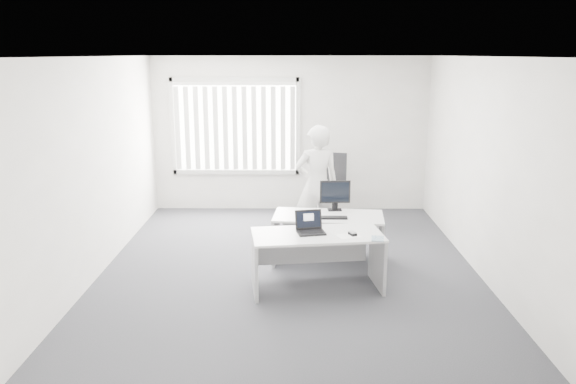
{
  "coord_description": "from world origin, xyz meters",
  "views": [
    {
      "loc": [
        0.04,
        -7.18,
        2.83
      ],
      "look_at": [
        -0.02,
        0.15,
        1.02
      ],
      "focal_mm": 35.0,
      "sensor_mm": 36.0,
      "label": 1
    }
  ],
  "objects_px": {
    "office_chair": "(330,200)",
    "laptop": "(311,223)",
    "desk_near": "(317,249)",
    "monitor": "(335,196)",
    "person": "(317,185)",
    "desk_far": "(328,228)"
  },
  "relations": [
    {
      "from": "person",
      "to": "desk_far",
      "type": "bearing_deg",
      "value": 86.62
    },
    {
      "from": "office_chair",
      "to": "person",
      "type": "bearing_deg",
      "value": -89.84
    },
    {
      "from": "desk_far",
      "to": "laptop",
      "type": "relative_size",
      "value": 4.68
    },
    {
      "from": "office_chair",
      "to": "desk_near",
      "type": "bearing_deg",
      "value": -83.05
    },
    {
      "from": "laptop",
      "to": "office_chair",
      "type": "bearing_deg",
      "value": 70.04
    },
    {
      "from": "laptop",
      "to": "monitor",
      "type": "height_order",
      "value": "monitor"
    },
    {
      "from": "desk_near",
      "to": "desk_far",
      "type": "bearing_deg",
      "value": 70.65
    },
    {
      "from": "person",
      "to": "laptop",
      "type": "height_order",
      "value": "person"
    },
    {
      "from": "desk_near",
      "to": "person",
      "type": "bearing_deg",
      "value": 80.25
    },
    {
      "from": "person",
      "to": "laptop",
      "type": "xyz_separation_m",
      "value": [
        -0.14,
        -1.75,
        -0.07
      ]
    },
    {
      "from": "monitor",
      "to": "laptop",
      "type": "bearing_deg",
      "value": -110.52
    },
    {
      "from": "desk_far",
      "to": "laptop",
      "type": "xyz_separation_m",
      "value": [
        -0.27,
        -0.91,
        0.35
      ]
    },
    {
      "from": "office_chair",
      "to": "person",
      "type": "relative_size",
      "value": 0.64
    },
    {
      "from": "person",
      "to": "monitor",
      "type": "relative_size",
      "value": 4.26
    },
    {
      "from": "desk_far",
      "to": "office_chair",
      "type": "height_order",
      "value": "office_chair"
    },
    {
      "from": "desk_near",
      "to": "monitor",
      "type": "distance_m",
      "value": 1.27
    },
    {
      "from": "office_chair",
      "to": "person",
      "type": "xyz_separation_m",
      "value": [
        -0.28,
        -1.17,
        0.55
      ]
    },
    {
      "from": "desk_near",
      "to": "office_chair",
      "type": "height_order",
      "value": "office_chair"
    },
    {
      "from": "desk_near",
      "to": "person",
      "type": "distance_m",
      "value": 1.8
    },
    {
      "from": "desk_near",
      "to": "desk_far",
      "type": "distance_m",
      "value": 0.94
    },
    {
      "from": "desk_far",
      "to": "person",
      "type": "relative_size",
      "value": 0.85
    },
    {
      "from": "office_chair",
      "to": "laptop",
      "type": "distance_m",
      "value": 2.99
    }
  ]
}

